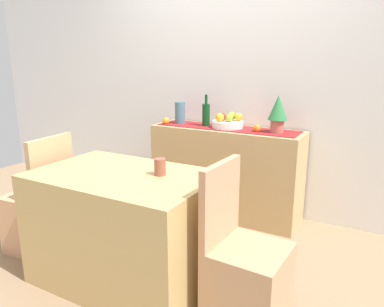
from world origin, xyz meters
The scene contains 19 objects.
ground_plane centered at (0.00, 0.00, -0.01)m, with size 6.40×6.40×0.02m, color #987A5A.
room_wall_rear centered at (0.00, 1.18, 1.35)m, with size 6.40×0.06×2.70m, color white.
sideboard_console centered at (0.09, 0.92, 0.41)m, with size 1.39×0.42×0.83m, color tan.
table_runner centered at (0.09, 0.92, 0.83)m, with size 1.30×0.32×0.01m, color maroon.
fruit_bowl centered at (0.09, 0.92, 0.87)m, with size 0.28×0.28×0.06m, color white.
apple_right centered at (0.11, 0.98, 0.93)m, with size 0.08×0.08×0.08m, color #8FB331.
apple_left centered at (0.05, 0.86, 0.93)m, with size 0.07×0.07×0.07m, color gold.
apple_rear centered at (0.13, 0.88, 0.93)m, with size 0.07×0.07×0.07m, color #97B42E.
apple_front centered at (0.18, 0.96, 0.93)m, with size 0.07×0.07×0.07m, color gold.
apple_upper centered at (0.04, 0.93, 0.93)m, with size 0.07×0.07×0.07m, color #A62B2D.
wine_bottle centered at (-0.12, 0.92, 0.94)m, with size 0.07×0.07×0.29m.
ceramic_vase centered at (-0.40, 0.92, 0.94)m, with size 0.10×0.10×0.21m, color slate.
potted_plant centered at (0.55, 0.92, 1.01)m, with size 0.16×0.16×0.32m.
orange_loose_near_bowl centered at (0.39, 0.87, 0.86)m, with size 0.07×0.07×0.07m, color orange.
orange_loose_far centered at (-0.50, 0.82, 0.86)m, with size 0.07×0.07×0.07m, color orange.
dining_table centered at (-0.04, -0.39, 0.37)m, with size 1.14×0.73×0.74m, color tan.
coffee_cup centered at (0.18, -0.30, 0.79)m, with size 0.07×0.07×0.10m, color #934E3B.
chair_near_window centered at (-0.88, -0.38, 0.27)m, with size 0.43×0.43×0.90m.
chair_by_corner centered at (0.79, -0.39, 0.27)m, with size 0.42×0.42×0.90m.
Camera 1 is at (1.39, -2.07, 1.42)m, focal length 33.93 mm.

